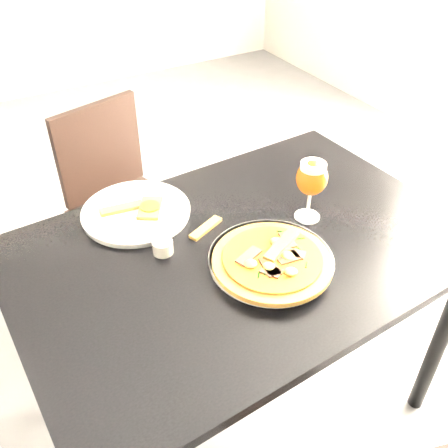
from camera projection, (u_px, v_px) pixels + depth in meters
ground at (141, 413)px, 1.76m from camera, size 6.00×6.00×0.00m
dining_table at (242, 270)px, 1.39m from camera, size 1.24×0.86×0.75m
chair_far at (122, 200)px, 2.01m from camera, size 0.47×0.47×0.83m
plate_main at (271, 260)px, 1.27m from camera, size 0.43×0.43×0.02m
pizza at (272, 260)px, 1.24m from camera, size 0.30×0.30×0.03m
plate_second at (136, 212)px, 1.43m from camera, size 0.39×0.39×0.02m
crust_scraps at (141, 208)px, 1.43m from camera, size 0.19×0.12×0.01m
loose_crust at (206, 228)px, 1.38m from camera, size 0.12×0.07×0.01m
sauce_cup at (163, 246)px, 1.29m from camera, size 0.05×0.05×0.04m
beer_glass at (312, 178)px, 1.35m from camera, size 0.09×0.09×0.18m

